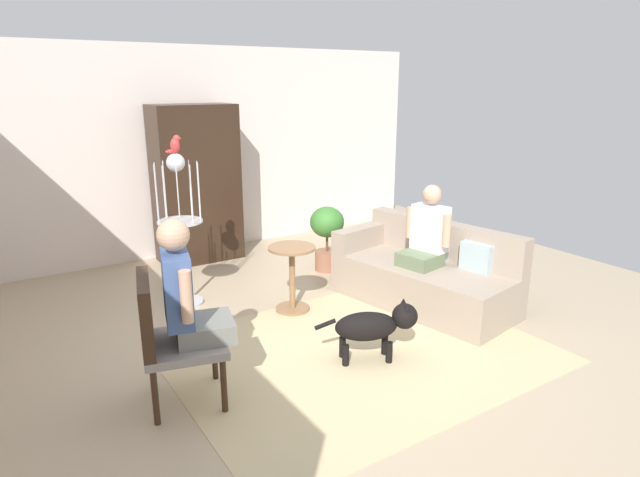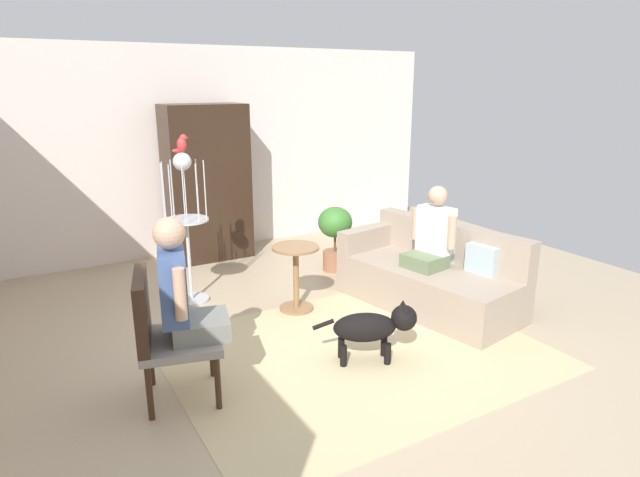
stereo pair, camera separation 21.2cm
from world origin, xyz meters
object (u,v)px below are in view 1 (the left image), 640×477
Objects in this scene: dog at (375,325)px; armoire_cabinet at (196,184)px; round_end_table at (292,274)px; parrot at (175,145)px; bird_cage_stand at (180,223)px; couch at (424,275)px; person_on_couch at (427,234)px; person_on_armchair at (186,293)px; armchair at (166,331)px; potted_plant at (327,232)px.

armoire_cabinet reaches higher than dog.
armoire_cabinet is at bearing 93.95° from dog.
dog is at bearing -86.05° from armoire_cabinet.
parrot is (-0.85, 0.75, 1.26)m from round_end_table.
bird_cage_stand is at bearing 138.71° from round_end_table.
person_on_couch is at bearing -125.66° from couch.
person_on_couch is 1.21× the size of round_end_table.
parrot reaches higher than person_on_armchair.
armchair is 2.16m from parrot.
round_end_table is 1.29m from potted_plant.
couch is 3.12m from armoire_cabinet.
person_on_couch reaches higher than round_end_table.
potted_plant is at bearing -48.28° from armoire_cabinet.
parrot is 0.09× the size of armoire_cabinet.
armoire_cabinet is at bearing 68.18° from person_on_armchair.
person_on_armchair reaches higher than round_end_table.
person_on_couch is 1.41m from dog.
dog is at bearing -150.80° from person_on_couch.
couch is 1.38m from round_end_table.
parrot is (-2.08, 1.35, 0.89)m from person_on_couch.
person_on_armchair is at bearing -108.08° from parrot.
armoire_cabinet is at bearing 63.39° from bird_cage_stand.
parrot is at bearing 138.45° from round_end_table.
person_on_couch is 1.42m from round_end_table.
person_on_armchair is (0.15, -0.04, 0.27)m from armchair.
armoire_cabinet is (-1.43, 2.69, 0.69)m from couch.
armchair is 1.22× the size of potted_plant.
couch is 1.26× the size of bird_cage_stand.
person_on_armchair reaches higher than armchair.
round_end_table is at bearing 92.86° from dog.
potted_plant is at bearing 35.31° from armchair.
bird_cage_stand is 0.79× the size of armoire_cabinet.
person_on_armchair is at bearing -14.16° from armchair.
potted_plant reaches higher than dog.
person_on_armchair is 0.45× the size of armoire_cabinet.
couch is at bearing -78.57° from potted_plant.
parrot is at bearing 114.44° from dog.
couch is 2.48× the size of dog.
round_end_table is (1.42, 1.00, -0.44)m from person_on_armchair.
potted_plant is at bearing 100.16° from person_on_couch.
armoire_cabinet is (-1.40, 2.72, 0.23)m from person_on_couch.
armoire_cabinet reaches higher than couch.
dog is 3.45m from armoire_cabinet.
armchair is at bearing -144.69° from potted_plant.
parrot is (0.57, 1.75, 0.82)m from person_on_armchair.
bird_cage_stand is at bearing 72.16° from person_on_armchair.
person_on_couch is 1.02× the size of dog.
couch is at bearing 8.05° from armchair.
round_end_table is 2.21m from armoire_cabinet.
armoire_cabinet is (-0.17, 2.12, 0.60)m from round_end_table.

